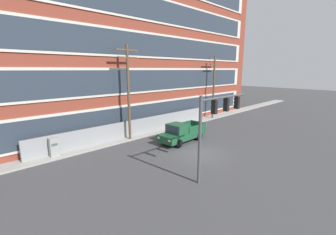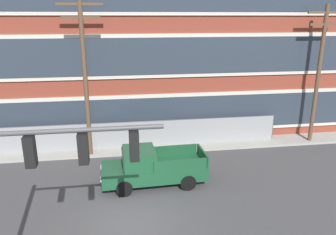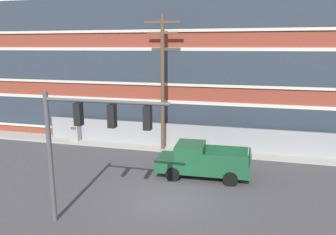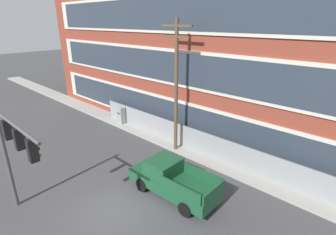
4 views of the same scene
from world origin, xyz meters
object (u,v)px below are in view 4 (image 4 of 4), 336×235
(traffic_signal_mast, at_px, (13,145))
(pickup_truck_dark_green, at_px, (172,179))
(utility_pole_near_corner, at_px, (176,83))
(electrical_cabinet, at_px, (121,116))

(traffic_signal_mast, height_order, pickup_truck_dark_green, traffic_signal_mast)
(utility_pole_near_corner, distance_m, electrical_cabinet, 8.42)
(traffic_signal_mast, height_order, utility_pole_near_corner, utility_pole_near_corner)
(utility_pole_near_corner, bearing_deg, traffic_signal_mast, -91.58)
(pickup_truck_dark_green, distance_m, electrical_cabinet, 11.48)
(traffic_signal_mast, bearing_deg, pickup_truck_dark_green, 60.17)
(traffic_signal_mast, distance_m, electrical_cabinet, 13.27)
(pickup_truck_dark_green, height_order, utility_pole_near_corner, utility_pole_near_corner)
(traffic_signal_mast, xyz_separation_m, utility_pole_near_corner, (0.29, 10.47, 1.11))
(pickup_truck_dark_green, xyz_separation_m, utility_pole_near_corner, (-3.38, 4.07, 4.28))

